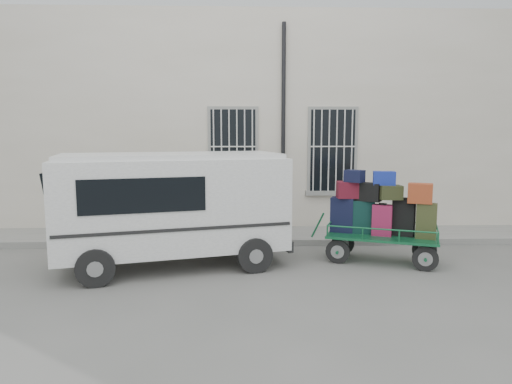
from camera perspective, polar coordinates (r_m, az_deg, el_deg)
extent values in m
plane|color=#62615D|center=(9.78, -0.73, -8.78)|extent=(80.00, 80.00, 0.00)
cube|color=beige|center=(14.90, -1.16, 8.45)|extent=(24.00, 5.00, 6.00)
cylinder|color=black|center=(12.37, 3.43, 7.73)|extent=(0.11, 0.11, 5.60)
cube|color=black|center=(12.39, -2.88, 5.18)|extent=(1.20, 0.08, 2.20)
cube|color=gray|center=(12.46, -2.84, -0.16)|extent=(1.45, 0.22, 0.12)
cube|color=black|center=(12.63, 9.52, 5.13)|extent=(1.20, 0.08, 2.20)
cube|color=gray|center=(12.70, 9.43, -0.10)|extent=(1.45, 0.22, 0.12)
cube|color=gray|center=(11.89, -0.94, -5.48)|extent=(24.00, 1.70, 0.15)
cylinder|color=black|center=(9.79, 10.17, -7.34)|extent=(0.50, 0.24, 0.51)
cylinder|color=gray|center=(9.79, 10.17, -7.34)|extent=(0.29, 0.18, 0.28)
cylinder|color=black|center=(10.54, 10.81, -6.30)|extent=(0.50, 0.24, 0.51)
cylinder|color=gray|center=(10.54, 10.81, -6.30)|extent=(0.29, 0.18, 0.28)
cylinder|color=black|center=(9.70, 20.41, -7.83)|extent=(0.50, 0.24, 0.51)
cylinder|color=gray|center=(9.70, 20.41, -7.83)|extent=(0.29, 0.18, 0.28)
cylinder|color=black|center=(10.45, 20.30, -6.75)|extent=(0.50, 0.24, 0.51)
cylinder|color=gray|center=(10.45, 20.30, -6.75)|extent=(0.29, 0.18, 0.28)
cube|color=#155E36|center=(10.01, 15.46, -5.37)|extent=(2.45, 1.74, 0.05)
cylinder|color=#155E36|center=(10.15, 7.72, -4.12)|extent=(0.29, 0.14, 0.57)
cube|color=black|center=(10.09, 10.76, -2.81)|extent=(0.56, 0.46, 0.75)
cube|color=black|center=(10.03, 10.81, -0.60)|extent=(0.23, 0.20, 0.03)
cube|color=#0C2B2D|center=(10.06, 13.19, -3.03)|extent=(0.53, 0.36, 0.71)
cube|color=black|center=(10.00, 13.25, -0.95)|extent=(0.23, 0.19, 0.03)
cube|color=#8B194A|center=(9.93, 15.49, -3.41)|extent=(0.46, 0.38, 0.65)
cube|color=black|center=(9.87, 15.56, -1.46)|extent=(0.19, 0.17, 0.03)
cube|color=black|center=(10.04, 17.97, -3.03)|extent=(0.51, 0.44, 0.77)
cube|color=black|center=(9.97, 18.07, -0.76)|extent=(0.21, 0.18, 0.03)
cube|color=#33391C|center=(9.92, 20.51, -3.41)|extent=(0.46, 0.39, 0.73)
cube|color=black|center=(9.86, 20.61, -1.25)|extent=(0.19, 0.17, 0.03)
cube|color=#4C0F15|center=(9.98, 11.35, 0.28)|extent=(0.45, 0.35, 0.35)
cube|color=black|center=(9.95, 13.71, 0.02)|extent=(0.64, 0.55, 0.39)
cube|color=#292A15|center=(9.85, 16.44, -0.04)|extent=(0.45, 0.33, 0.29)
cube|color=maroon|center=(9.83, 19.83, -0.15)|extent=(0.55, 0.45, 0.40)
cube|color=black|center=(9.87, 12.21, 1.96)|extent=(0.47, 0.45, 0.25)
cube|color=#1A179F|center=(9.88, 15.73, 1.67)|extent=(0.49, 0.34, 0.28)
cube|color=silver|center=(9.45, -10.43, -1.37)|extent=(4.83, 3.01, 1.84)
cube|color=silver|center=(9.36, -10.57, 4.44)|extent=(4.60, 2.81, 0.10)
cube|color=black|center=(9.44, -24.02, 0.29)|extent=(0.61, 1.68, 0.77)
cube|color=black|center=(8.40, -13.91, -0.44)|extent=(2.18, 0.61, 0.63)
cube|color=black|center=(9.90, 2.60, 0.93)|extent=(0.40, 1.39, 0.56)
cube|color=black|center=(10.10, 2.51, -5.70)|extent=(0.58, 1.85, 0.22)
cube|color=white|center=(10.06, 2.74, -4.38)|extent=(0.14, 0.42, 0.12)
cylinder|color=black|center=(8.70, -19.44, -8.90)|extent=(0.73, 0.39, 0.69)
cylinder|color=black|center=(10.52, -18.95, -6.08)|extent=(0.73, 0.39, 0.69)
cylinder|color=black|center=(9.03, -0.17, -7.88)|extent=(0.73, 0.39, 0.69)
cylinder|color=black|center=(10.79, -2.99, -5.35)|extent=(0.73, 0.39, 0.69)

